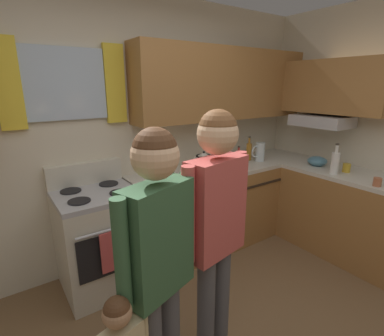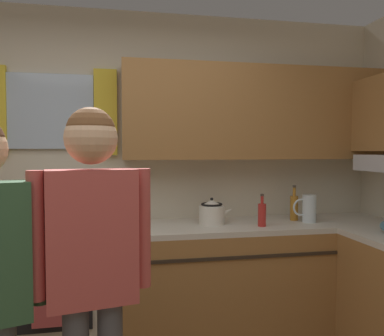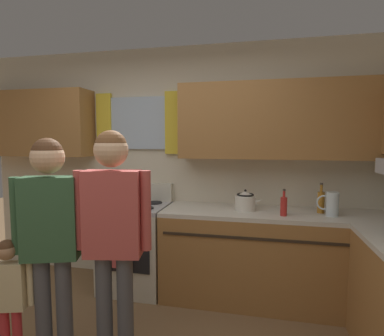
% 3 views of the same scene
% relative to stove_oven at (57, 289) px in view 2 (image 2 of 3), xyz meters
% --- Properties ---
extents(back_wall_unit, '(4.60, 0.42, 2.60)m').
position_rel_stove_oven_xyz_m(back_wall_unit, '(0.39, 0.27, 1.03)').
color(back_wall_unit, beige).
rests_on(back_wall_unit, ground).
extents(kitchen_counter_run, '(2.29, 1.88, 0.90)m').
position_rel_stove_oven_xyz_m(kitchen_counter_run, '(1.79, -0.34, -0.02)').
color(kitchen_counter_run, '#9E6B38').
rests_on(kitchen_counter_run, ground).
extents(stove_oven, '(0.66, 0.67, 1.10)m').
position_rel_stove_oven_xyz_m(stove_oven, '(0.00, 0.00, 0.00)').
color(stove_oven, beige).
rests_on(stove_oven, ground).
extents(bottle_sauce_red, '(0.06, 0.06, 0.25)m').
position_rel_stove_oven_xyz_m(bottle_sauce_red, '(1.50, -0.15, 0.53)').
color(bottle_sauce_red, red).
rests_on(bottle_sauce_red, kitchen_counter_run).
extents(bottle_oil_amber, '(0.06, 0.06, 0.29)m').
position_rel_stove_oven_xyz_m(bottle_oil_amber, '(1.85, 0.04, 0.54)').
color(bottle_oil_amber, '#B27223').
rests_on(bottle_oil_amber, kitchen_counter_run).
extents(stovetop_kettle, '(0.27, 0.20, 0.21)m').
position_rel_stove_oven_xyz_m(stovetop_kettle, '(1.15, 0.00, 0.53)').
color(stovetop_kettle, silver).
rests_on(stovetop_kettle, kitchen_counter_run).
extents(water_pitcher, '(0.19, 0.11, 0.22)m').
position_rel_stove_oven_xyz_m(water_pitcher, '(1.92, -0.06, 0.54)').
color(water_pitcher, silver).
rests_on(water_pitcher, kitchen_counter_run).
extents(adult_in_plaid, '(0.51, 0.22, 1.65)m').
position_rel_stove_oven_xyz_m(adult_in_plaid, '(0.34, -1.18, 0.57)').
color(adult_in_plaid, '#4C4C51').
rests_on(adult_in_plaid, ground).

